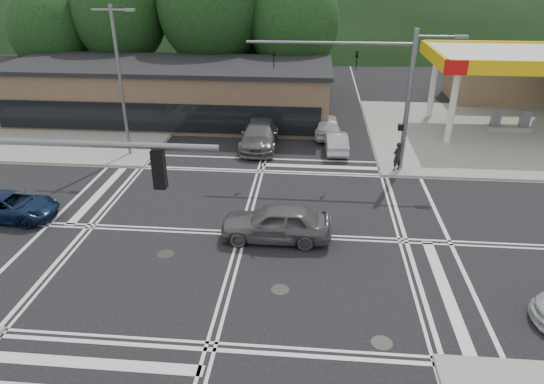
# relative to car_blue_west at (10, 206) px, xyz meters

# --- Properties ---
(ground) EXTENTS (120.00, 120.00, 0.00)m
(ground) POSITION_rel_car_blue_west_xyz_m (11.28, -0.50, -0.63)
(ground) COLOR black
(ground) RESTS_ON ground
(sidewalk_ne) EXTENTS (16.00, 16.00, 0.15)m
(sidewalk_ne) POSITION_rel_car_blue_west_xyz_m (26.28, 14.50, -0.55)
(sidewalk_ne) COLOR gray
(sidewalk_ne) RESTS_ON ground
(sidewalk_nw) EXTENTS (16.00, 16.00, 0.15)m
(sidewalk_nw) POSITION_rel_car_blue_west_xyz_m (-3.72, 14.50, -0.55)
(sidewalk_nw) COLOR gray
(sidewalk_nw) RESTS_ON ground
(gas_station_canopy) EXTENTS (12.32, 8.34, 5.75)m
(gas_station_canopy) POSITION_rel_car_blue_west_xyz_m (28.27, 15.49, 4.41)
(gas_station_canopy) COLOR silver
(gas_station_canopy) RESTS_ON ground
(convenience_store) EXTENTS (10.00, 6.00, 3.80)m
(convenience_store) POSITION_rel_car_blue_west_xyz_m (31.28, 24.50, 1.27)
(convenience_store) COLOR #846B4F
(convenience_store) RESTS_ON ground
(commercial_row) EXTENTS (24.00, 8.00, 4.00)m
(commercial_row) POSITION_rel_car_blue_west_xyz_m (3.28, 16.50, 1.37)
(commercial_row) COLOR brown
(commercial_row) RESTS_ON ground
(hill_north) EXTENTS (252.00, 126.00, 140.00)m
(hill_north) POSITION_rel_car_blue_west_xyz_m (11.28, 89.50, -0.63)
(hill_north) COLOR black
(hill_north) RESTS_ON ground
(tree_n_a) EXTENTS (8.00, 8.00, 11.75)m
(tree_n_a) POSITION_rel_car_blue_west_xyz_m (-2.72, 23.50, 6.51)
(tree_n_a) COLOR #382619
(tree_n_a) RESTS_ON ground
(tree_n_b) EXTENTS (9.00, 9.00, 12.98)m
(tree_n_b) POSITION_rel_car_blue_west_xyz_m (5.28, 23.50, 7.16)
(tree_n_b) COLOR #382619
(tree_n_b) RESTS_ON ground
(tree_n_c) EXTENTS (7.60, 7.60, 10.87)m
(tree_n_c) POSITION_rel_car_blue_west_xyz_m (12.28, 23.50, 5.86)
(tree_n_c) COLOR #382619
(tree_n_c) RESTS_ON ground
(tree_n_d) EXTENTS (6.80, 6.80, 9.76)m
(tree_n_d) POSITION_rel_car_blue_west_xyz_m (-8.72, 22.50, 5.21)
(tree_n_d) COLOR #382619
(tree_n_d) RESTS_ON ground
(tree_n_e) EXTENTS (8.40, 8.40, 11.98)m
(tree_n_e) POSITION_rel_car_blue_west_xyz_m (9.28, 27.50, 6.51)
(tree_n_e) COLOR #382619
(tree_n_e) RESTS_ON ground
(streetlight_nw) EXTENTS (2.50, 0.25, 9.00)m
(streetlight_nw) POSITION_rel_car_blue_west_xyz_m (2.84, 8.50, 4.42)
(streetlight_nw) COLOR slate
(streetlight_nw) RESTS_ON ground
(signal_mast_ne) EXTENTS (11.65, 0.30, 8.00)m
(signal_mast_ne) POSITION_rel_car_blue_west_xyz_m (18.22, 7.70, 4.44)
(signal_mast_ne) COLOR slate
(signal_mast_ne) RESTS_ON ground
(car_blue_west) EXTENTS (4.60, 2.24, 1.26)m
(car_blue_west) POSITION_rel_car_blue_west_xyz_m (0.00, 0.00, 0.00)
(car_blue_west) COLOR #0D1C3B
(car_blue_west) RESTS_ON ground
(car_grey_center) EXTENTS (4.86, 1.96, 1.65)m
(car_grey_center) POSITION_rel_car_blue_west_xyz_m (12.82, -0.80, 0.20)
(car_grey_center) COLOR #5A5C5E
(car_grey_center) RESTS_ON ground
(car_queue_a) EXTENTS (1.53, 3.92, 1.27)m
(car_queue_a) POSITION_rel_car_blue_west_xyz_m (15.78, 10.47, 0.01)
(car_queue_a) COLOR #AEB1B5
(car_queue_a) RESTS_ON ground
(car_queue_b) EXTENTS (1.98, 4.58, 1.54)m
(car_queue_b) POSITION_rel_car_blue_west_xyz_m (15.22, 13.52, 0.14)
(car_queue_b) COLOR beige
(car_queue_b) RESTS_ON ground
(car_northbound) EXTENTS (2.39, 5.70, 1.64)m
(car_northbound) POSITION_rel_car_blue_west_xyz_m (10.78, 10.91, 0.19)
(car_northbound) COLOR #56585A
(car_northbound) RESTS_ON ground
(pedestrian) EXTENTS (0.74, 0.71, 1.70)m
(pedestrian) POSITION_rel_car_blue_west_xyz_m (19.17, 7.27, 0.37)
(pedestrian) COLOR black
(pedestrian) RESTS_ON sidewalk_ne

